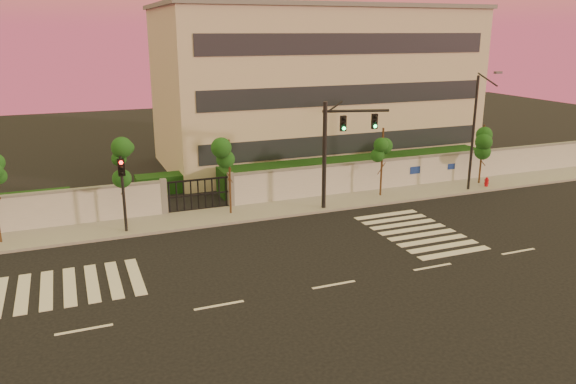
# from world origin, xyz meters

# --- Properties ---
(ground) EXTENTS (120.00, 120.00, 0.00)m
(ground) POSITION_xyz_m (0.00, 0.00, 0.00)
(ground) COLOR black
(ground) RESTS_ON ground
(sidewalk) EXTENTS (60.00, 3.00, 0.15)m
(sidewalk) POSITION_xyz_m (0.00, 10.50, 0.07)
(sidewalk) COLOR gray
(sidewalk) RESTS_ON ground
(perimeter_wall) EXTENTS (60.00, 0.36, 2.20)m
(perimeter_wall) POSITION_xyz_m (0.10, 12.00, 1.07)
(perimeter_wall) COLOR #B4B6BB
(perimeter_wall) RESTS_ON ground
(hedge_row) EXTENTS (41.00, 4.25, 1.80)m
(hedge_row) POSITION_xyz_m (1.17, 14.74, 0.82)
(hedge_row) COLOR black
(hedge_row) RESTS_ON ground
(institutional_building) EXTENTS (24.40, 12.40, 12.25)m
(institutional_building) POSITION_xyz_m (9.00, 21.99, 6.16)
(institutional_building) COLOR beige
(institutional_building) RESTS_ON ground
(road_markings) EXTENTS (57.00, 7.62, 0.02)m
(road_markings) POSITION_xyz_m (-1.58, 3.76, 0.01)
(road_markings) COLOR silver
(road_markings) RESTS_ON ground
(street_tree_c) EXTENTS (1.38, 1.10, 4.91)m
(street_tree_c) POSITION_xyz_m (-7.31, 10.60, 3.61)
(street_tree_c) COLOR #382314
(street_tree_c) RESTS_ON ground
(street_tree_d) EXTENTS (1.44, 1.15, 4.48)m
(street_tree_d) POSITION_xyz_m (-1.42, 10.61, 3.30)
(street_tree_d) COLOR #382314
(street_tree_d) RESTS_ON ground
(street_tree_e) EXTENTS (1.57, 1.25, 4.52)m
(street_tree_e) POSITION_xyz_m (8.59, 10.59, 3.33)
(street_tree_e) COLOR #382314
(street_tree_e) RESTS_ON ground
(street_tree_f) EXTENTS (1.58, 1.26, 4.23)m
(street_tree_f) POSITION_xyz_m (16.55, 10.68, 3.11)
(street_tree_f) COLOR #382314
(street_tree_f) RESTS_ON ground
(traffic_signal_main) EXTENTS (4.04, 1.20, 6.47)m
(traffic_signal_main) POSITION_xyz_m (4.84, 9.53, 4.09)
(traffic_signal_main) COLOR black
(traffic_signal_main) RESTS_ON ground
(traffic_signal_secondary) EXTENTS (0.32, 0.33, 4.17)m
(traffic_signal_secondary) POSITION_xyz_m (-7.43, 9.70, 2.65)
(traffic_signal_secondary) COLOR black
(traffic_signal_secondary) RESTS_ON ground
(streetlight_east) EXTENTS (0.48, 1.92, 7.99)m
(streetlight_east) POSITION_xyz_m (14.77, 9.47, 4.32)
(streetlight_east) COLOR black
(streetlight_east) RESTS_ON ground
(fire_hydrant) EXTENTS (0.31, 0.30, 0.79)m
(fire_hydrant) POSITION_xyz_m (16.37, 9.73, 0.39)
(fire_hydrant) COLOR #AF0B17
(fire_hydrant) RESTS_ON ground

